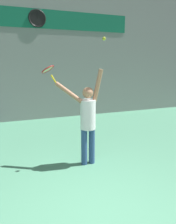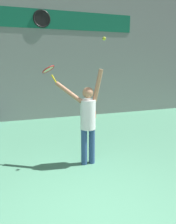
# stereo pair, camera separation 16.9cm
# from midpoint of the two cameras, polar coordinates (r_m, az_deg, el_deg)

# --- Properties ---
(back_wall) EXTENTS (18.00, 0.10, 5.00)m
(back_wall) POSITION_cam_midpoint_polar(r_m,az_deg,el_deg) (8.54, -13.08, 14.79)
(back_wall) COLOR gray
(back_wall) RESTS_ON ground_plane
(sponsor_banner) EXTENTS (7.71, 0.02, 0.66)m
(sponsor_banner) POSITION_cam_midpoint_polar(r_m,az_deg,el_deg) (8.61, -13.46, 22.72)
(sponsor_banner) COLOR #146B4C
(scoreboard_clock) EXTENTS (0.62, 0.06, 0.62)m
(scoreboard_clock) POSITION_cam_midpoint_polar(r_m,az_deg,el_deg) (8.63, -11.38, 22.79)
(scoreboard_clock) COLOR black
(tennis_player) EXTENTS (0.93, 0.56, 2.03)m
(tennis_player) POSITION_cam_midpoint_polar(r_m,az_deg,el_deg) (4.54, 0.95, -1.53)
(tennis_player) COLOR #2D4C7F
(tennis_player) RESTS_ON ground_plane
(tennis_racket) EXTENTS (0.38, 0.38, 0.37)m
(tennis_racket) POSITION_cam_midpoint_polar(r_m,az_deg,el_deg) (4.65, -9.15, 10.71)
(tennis_racket) COLOR yellow
(tennis_ball) EXTENTS (0.07, 0.07, 0.07)m
(tennis_ball) POSITION_cam_midpoint_polar(r_m,az_deg,el_deg) (4.47, 5.38, 18.56)
(tennis_ball) COLOR #CCDB2D
(water_bottle) EXTENTS (0.08, 0.08, 0.31)m
(water_bottle) POSITION_cam_midpoint_polar(r_m,az_deg,el_deg) (8.71, 2.39, -0.58)
(water_bottle) COLOR #D84C19
(water_bottle) RESTS_ON ground_plane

